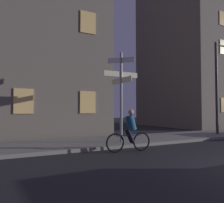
{
  "coord_description": "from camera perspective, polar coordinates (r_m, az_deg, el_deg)",
  "views": [
    {
      "loc": [
        -6.35,
        -3.42,
        1.56
      ],
      "look_at": [
        -1.4,
        5.64,
        1.95
      ],
      "focal_mm": 37.69,
      "sensor_mm": 36.0,
      "label": 1
    }
  ],
  "objects": [
    {
      "name": "signpost",
      "position": [
        10.66,
        2.24,
        3.29
      ],
      "size": [
        1.75,
        1.71,
        4.06
      ],
      "color": "gray",
      "rests_on": "sidewalk_kerb"
    },
    {
      "name": "cyclist",
      "position": [
        8.99,
        4.34,
        -7.35
      ],
      "size": [
        1.81,
        0.37,
        1.61
      ],
      "color": "black",
      "rests_on": "ground_plane"
    },
    {
      "name": "building_left_block",
      "position": [
        17.99,
        -22.66,
        19.26
      ],
      "size": [
        9.88,
        9.75,
        16.17
      ],
      "color": "#6B6056",
      "rests_on": "ground_plane"
    },
    {
      "name": "street_lamp",
      "position": [
        15.9,
        24.47,
        4.93
      ],
      "size": [
        1.55,
        0.28,
        5.61
      ],
      "color": "#2D2D30",
      "rests_on": "sidewalk_kerb"
    },
    {
      "name": "sidewalk_kerb",
      "position": [
        11.88,
        3.98,
        -9.37
      ],
      "size": [
        40.0,
        3.32,
        0.14
      ],
      "primitive_type": "cube",
      "color": "gray",
      "rests_on": "ground_plane"
    },
    {
      "name": "building_right_block",
      "position": [
        26.84,
        19.64,
        13.59
      ],
      "size": [
        8.97,
        9.02,
        17.6
      ],
      "color": "#6B6056",
      "rests_on": "ground_plane"
    }
  ]
}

